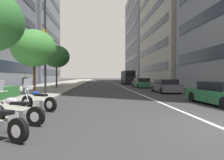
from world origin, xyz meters
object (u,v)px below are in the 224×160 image
(street_tree_far_plaza, at_px, (56,57))
(pedestrian_on_plaza, at_px, (25,85))
(car_lead_in_lane, at_px, (141,83))
(street_lamp_with_banners, at_px, (48,29))
(car_following_behind, at_px, (165,86))
(motorcycle_under_tarp, at_px, (15,111))
(car_mid_block_traffic, at_px, (221,94))
(delivery_van_ahead, at_px, (128,77))
(motorcycle_far_end_row, at_px, (38,101))
(street_tree_mid_sidewalk, at_px, (34,48))

(street_tree_far_plaza, distance_m, pedestrian_on_plaza, 10.39)
(car_lead_in_lane, height_order, street_lamp_with_banners, street_lamp_with_banners)
(street_tree_far_plaza, xyz_separation_m, pedestrian_on_plaza, (-9.82, 0.39, -3.36))
(car_following_behind, distance_m, pedestrian_on_plaza, 12.99)
(motorcycle_under_tarp, distance_m, car_lead_in_lane, 22.59)
(car_mid_block_traffic, relative_size, delivery_van_ahead, 0.72)
(car_mid_block_traffic, distance_m, street_lamp_with_banners, 13.69)
(car_mid_block_traffic, xyz_separation_m, car_lead_in_lane, (17.08, 0.50, 0.04))
(car_mid_block_traffic, height_order, street_lamp_with_banners, street_lamp_with_banners)
(motorcycle_under_tarp, height_order, motorcycle_far_end_row, motorcycle_far_end_row)
(motorcycle_far_end_row, bearing_deg, car_mid_block_traffic, -143.32)
(car_following_behind, height_order, street_tree_far_plaza, street_tree_far_plaza)
(motorcycle_under_tarp, xyz_separation_m, car_following_behind, (12.00, -9.52, 0.20))
(motorcycle_under_tarp, relative_size, street_tree_mid_sidewalk, 0.39)
(car_mid_block_traffic, bearing_deg, delivery_van_ahead, -1.40)
(car_mid_block_traffic, xyz_separation_m, delivery_van_ahead, (29.36, 0.56, 0.89))
(motorcycle_far_end_row, distance_m, car_lead_in_lane, 20.29)
(car_mid_block_traffic, bearing_deg, street_lamp_with_banners, 57.84)
(street_tree_far_plaza, bearing_deg, motorcycle_under_tarp, -171.65)
(motorcycle_far_end_row, xyz_separation_m, delivery_van_ahead, (30.37, -9.12, 1.06))
(street_tree_mid_sidewalk, height_order, street_tree_far_plaza, street_tree_far_plaza)
(street_tree_mid_sidewalk, relative_size, pedestrian_on_plaza, 3.38)
(car_lead_in_lane, bearing_deg, motorcycle_under_tarp, 153.52)
(car_following_behind, bearing_deg, delivery_van_ahead, 1.85)
(motorcycle_far_end_row, height_order, street_lamp_with_banners, street_lamp_with_banners)
(car_following_behind, bearing_deg, street_tree_far_plaza, 59.98)
(delivery_van_ahead, relative_size, street_lamp_with_banners, 0.66)
(street_tree_far_plaza, bearing_deg, car_mid_block_traffic, -141.62)
(street_lamp_with_banners, xyz_separation_m, street_tree_mid_sidewalk, (-0.20, 1.10, -1.68))
(motorcycle_far_end_row, height_order, delivery_van_ahead, delivery_van_ahead)
(car_mid_block_traffic, bearing_deg, car_following_behind, -1.86)
(motorcycle_under_tarp, height_order, car_following_behind, motorcycle_under_tarp)
(motorcycle_under_tarp, relative_size, motorcycle_far_end_row, 1.08)
(street_lamp_with_banners, bearing_deg, street_tree_far_plaza, 8.31)
(car_lead_in_lane, relative_size, street_tree_mid_sidewalk, 0.89)
(street_tree_mid_sidewalk, bearing_deg, car_mid_block_traffic, -116.64)
(motorcycle_far_end_row, bearing_deg, motorcycle_under_tarp, 122.15)
(delivery_van_ahead, distance_m, street_lamp_with_banners, 25.67)
(street_lamp_with_banners, distance_m, street_tree_mid_sidewalk, 2.02)
(street_tree_mid_sidewalk, bearing_deg, delivery_van_ahead, -26.54)
(car_following_behind, distance_m, street_lamp_with_banners, 12.24)
(car_lead_in_lane, bearing_deg, car_mid_block_traffic, 178.97)
(car_mid_block_traffic, bearing_deg, street_tree_far_plaza, 35.90)
(motorcycle_far_end_row, bearing_deg, street_lamp_with_banners, -48.55)
(car_lead_in_lane, xyz_separation_m, street_lamp_with_banners, (-10.77, 10.57, 4.97))
(motorcycle_far_end_row, bearing_deg, delivery_van_ahead, -76.04)
(pedestrian_on_plaza, bearing_deg, street_lamp_with_banners, 107.11)
(motorcycle_under_tarp, distance_m, pedestrian_on_plaza, 10.03)
(car_lead_in_lane, bearing_deg, street_tree_mid_sidewalk, 130.53)
(delivery_van_ahead, bearing_deg, motorcycle_under_tarp, 163.56)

